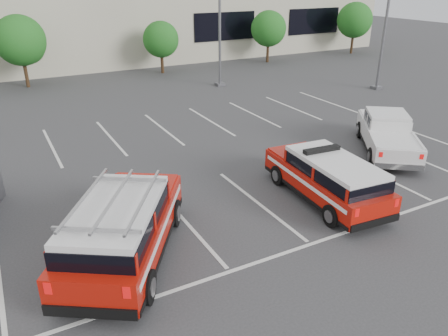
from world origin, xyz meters
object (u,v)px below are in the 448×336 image
(light_pole_mid, at_px, (220,8))
(white_pickup, at_px, (387,137))
(tree_far_right, at_px, (355,21))
(ladder_suv, at_px, (124,232))
(convention_building, at_px, (69,5))
(tree_mid_right, at_px, (162,41))
(tree_mid_left, at_px, (22,42))
(fire_chief_suv, at_px, (326,181))
(tree_right, at_px, (269,30))
(light_pole_right, at_px, (388,9))

(light_pole_mid, bearing_deg, white_pickup, -87.75)
(tree_far_right, relative_size, ladder_suv, 0.84)
(convention_building, bearing_deg, ladder_suv, -98.86)
(tree_far_right, bearing_deg, convention_building, 158.49)
(convention_building, xyz_separation_m, tree_far_right, (24.91, -9.82, -1.68))
(tree_mid_right, relative_size, light_pole_mid, 0.39)
(tree_mid_left, xyz_separation_m, light_pole_mid, (11.91, -6.05, 2.14))
(tree_mid_right, height_order, ladder_suv, tree_mid_right)
(tree_far_right, bearing_deg, fire_chief_suv, -134.96)
(tree_mid_left, xyz_separation_m, white_pickup, (12.48, -20.63, -2.38))
(tree_mid_left, distance_m, tree_mid_right, 10.01)
(tree_right, distance_m, light_pole_right, 12.32)
(tree_mid_right, bearing_deg, ladder_suv, -113.53)
(fire_chief_suv, bearing_deg, light_pole_mid, 78.69)
(tree_far_right, relative_size, white_pickup, 0.89)
(tree_mid_left, relative_size, tree_far_right, 1.00)
(tree_mid_right, bearing_deg, fire_chief_suv, -97.23)
(fire_chief_suv, height_order, ladder_suv, ladder_suv)
(convention_building, relative_size, ladder_suv, 10.40)
(tree_mid_right, bearing_deg, light_pole_mid, -72.48)
(light_pole_right, bearing_deg, tree_right, 94.31)
(tree_right, bearing_deg, white_pickup, -110.03)
(light_pole_right, bearing_deg, tree_mid_right, 132.17)
(light_pole_mid, bearing_deg, fire_chief_suv, -105.92)
(light_pole_mid, relative_size, fire_chief_suv, 1.95)
(tree_mid_left, relative_size, light_pole_right, 0.47)
(tree_mid_right, bearing_deg, white_pickup, -83.14)
(light_pole_right, xyz_separation_m, fire_chief_suv, (-13.82, -10.89, -4.45))
(tree_mid_left, xyz_separation_m, tree_mid_right, (10.00, -0.00, -0.54))
(tree_mid_right, xyz_separation_m, ladder_suv, (-10.03, -23.04, -1.64))
(fire_chief_suv, bearing_deg, white_pickup, 27.79)
(tree_right, bearing_deg, light_pole_mid, -143.23)
(convention_building, xyz_separation_m, tree_mid_left, (-5.09, -9.82, -1.68))
(convention_building, distance_m, tree_mid_right, 11.20)
(tree_mid_left, height_order, tree_far_right, same)
(light_pole_right, bearing_deg, light_pole_mid, 146.31)
(tree_mid_left, height_order, tree_right, tree_mid_left)
(tree_mid_right, height_order, white_pickup, tree_mid_right)
(tree_right, distance_m, ladder_suv, 30.59)
(tree_mid_left, bearing_deg, fire_chief_suv, -72.82)
(tree_far_right, distance_m, ladder_suv, 37.91)
(tree_mid_left, distance_m, tree_far_right, 30.00)
(tree_far_right, xyz_separation_m, light_pole_mid, (-18.09, -6.05, 2.14))
(light_pole_right, bearing_deg, fire_chief_suv, -141.75)
(tree_right, distance_m, tree_far_right, 10.00)
(tree_far_right, distance_m, white_pickup, 27.17)
(tree_mid_left, relative_size, fire_chief_suv, 0.92)
(tree_far_right, height_order, light_pole_right, light_pole_right)
(tree_far_right, distance_m, fire_chief_suv, 32.50)
(tree_right, bearing_deg, ladder_suv, -131.00)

